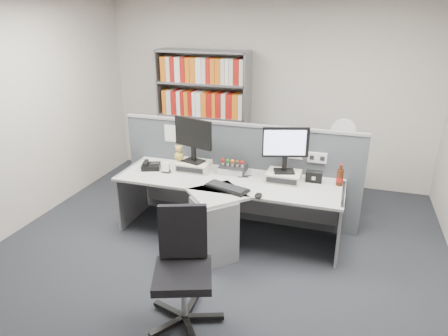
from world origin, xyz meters
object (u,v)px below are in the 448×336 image
(desk_calendar, at_px, (166,168))
(cola_bottle, at_px, (340,177))
(desktop_pc, at_px, (233,169))
(shelving_unit, at_px, (204,118))
(mouse, at_px, (258,196))
(desk_fan, at_px, (343,134))
(desk_phone, at_px, (151,166))
(monitor_left, at_px, (193,136))
(speaker, at_px, (314,177))
(desk, at_px, (223,208))
(filing_cabinet, at_px, (338,182))
(monitor_right, at_px, (285,146))
(keyboard, at_px, (227,188))
(office_chair, at_px, (183,265))

(desk_calendar, xyz_separation_m, cola_bottle, (2.00, 0.23, 0.04))
(desktop_pc, height_order, shelving_unit, shelving_unit)
(mouse, bearing_deg, desk_fan, 64.01)
(desk_phone, bearing_deg, monitor_left, 14.65)
(shelving_unit, bearing_deg, speaker, -37.20)
(desk, height_order, cola_bottle, cola_bottle)
(desktop_pc, bearing_deg, cola_bottle, -1.21)
(desktop_pc, relative_size, filing_cabinet, 0.44)
(monitor_right, distance_m, desk_fan, 1.18)
(cola_bottle, bearing_deg, shelving_unit, 146.20)
(monitor_left, xyz_separation_m, mouse, (0.93, -0.54, -0.40))
(desk_fan, bearing_deg, desk_phone, -152.45)
(monitor_right, distance_m, mouse, 0.69)
(keyboard, height_order, desk_phone, desk_phone)
(speaker, relative_size, shelving_unit, 0.09)
(keyboard, distance_m, speaker, 1.01)
(office_chair, bearing_deg, shelving_unit, 107.08)
(desk, height_order, desk_calendar, desk_calendar)
(desk_phone, xyz_separation_m, desk_fan, (2.21, 1.15, 0.29))
(filing_cabinet, bearing_deg, office_chair, -113.50)
(keyboard, distance_m, desk_fan, 1.86)
(filing_cabinet, bearing_deg, desktop_pc, -142.05)
(shelving_unit, bearing_deg, desk, -64.04)
(desk, bearing_deg, monitor_left, 141.85)
(cola_bottle, bearing_deg, speaker, 175.42)
(filing_cabinet, bearing_deg, speaker, -104.98)
(monitor_left, relative_size, keyboard, 1.03)
(keyboard, height_order, desk_calendar, desk_calendar)
(monitor_left, distance_m, shelving_unit, 1.53)
(filing_cabinet, bearing_deg, monitor_left, -148.96)
(desk, relative_size, desk_phone, 9.49)
(desk, height_order, filing_cabinet, desk)
(desk_calendar, xyz_separation_m, shelving_unit, (-0.13, 1.65, 0.20))
(filing_cabinet, bearing_deg, desk, -130.61)
(desk_calendar, xyz_separation_m, filing_cabinet, (1.97, 1.20, -0.42))
(desk_calendar, bearing_deg, desk, -14.18)
(monitor_right, bearing_deg, office_chair, -108.99)
(desk_phone, relative_size, cola_bottle, 1.08)
(keyboard, distance_m, filing_cabinet, 1.88)
(desktop_pc, xyz_separation_m, mouse, (0.46, -0.61, -0.02))
(desk, bearing_deg, keyboard, -36.73)
(desk_phone, xyz_separation_m, speaker, (1.95, 0.20, 0.03))
(desktop_pc, relative_size, mouse, 2.49)
(speaker, xyz_separation_m, desk_fan, (0.25, 0.95, 0.26))
(shelving_unit, bearing_deg, desk_calendar, -85.59)
(keyboard, distance_m, desk_phone, 1.11)
(monitor_right, height_order, desk_fan, monitor_right)
(desk_phone, distance_m, filing_cabinet, 2.52)
(cola_bottle, height_order, filing_cabinet, cola_bottle)
(monitor_left, height_order, filing_cabinet, monitor_left)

